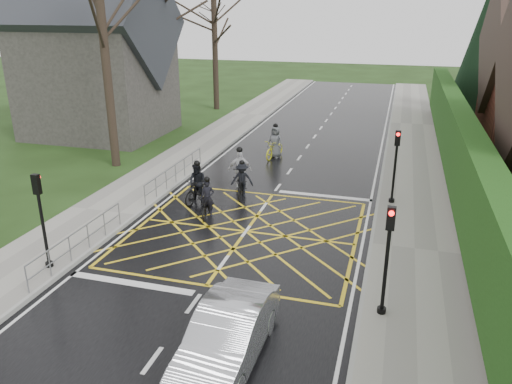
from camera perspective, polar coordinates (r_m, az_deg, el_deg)
The scene contains 21 objects.
ground at distance 18.58m, azimuth -1.16°, elevation -4.54°, with size 120.00×120.00×0.00m, color black.
road at distance 18.58m, azimuth -1.16°, elevation -4.53°, with size 9.00×80.00×0.01m, color black.
sidewalk_right at distance 17.89m, azimuth 17.65°, elevation -6.36°, with size 3.00×80.00×0.15m, color gray.
sidewalk_left at distance 20.99m, azimuth -17.03°, elevation -2.24°, with size 3.00×80.00×0.15m, color gray.
stone_wall at distance 23.48m, azimuth 21.84°, elevation 0.29°, with size 0.50×38.00×0.70m, color slate.
hedge at distance 22.98m, azimuth 22.41°, elevation 4.39°, with size 0.90×38.00×2.80m, color #173B10.
conifer at distance 42.56m, azimuth 24.64°, elevation 14.82°, with size 4.60×4.60×10.00m.
church at distance 33.79m, azimuth -17.91°, elevation 14.54°, with size 8.80×7.80×11.00m.
tree_near at distance 26.16m, azimuth -17.39°, elevation 19.72°, with size 9.24×9.24×11.44m.
tree_far at distance 40.69m, azimuth -4.81°, elevation 19.44°, with size 8.40×8.40×10.40m.
railing_south at distance 17.37m, azimuth -19.62°, elevation -4.83°, with size 0.05×5.04×1.03m.
railing_north at distance 23.38m, azimuth -9.20°, elevation 2.59°, with size 0.05×6.04×1.03m.
traffic_light_ne at distance 21.20m, azimuth 15.58°, elevation 2.70°, with size 0.24×0.31×3.21m.
traffic_light_se at distance 13.39m, azimuth 14.68°, elevation -7.80°, with size 0.24×0.31×3.21m.
traffic_light_sw at distance 16.58m, azimuth -23.19°, elevation -3.21°, with size 0.24×0.31×3.21m.
cyclist_rear at distance 19.84m, azimuth -5.61°, elevation -1.31°, with size 0.89×1.75×1.63m.
cyclist_back at distance 21.21m, azimuth -6.71°, elevation 0.60°, with size 0.93×1.91×1.85m.
cyclist_mid at distance 21.79m, azimuth -1.64°, elevation 1.01°, with size 1.06×1.77×1.65m.
cyclist_front at distance 22.63m, azimuth -1.92°, elevation 2.10°, with size 1.21×2.05×1.98m.
cyclist_lead at distance 27.48m, azimuth 2.18°, elevation 5.27°, with size 1.06×2.07×1.92m.
car at distance 12.04m, azimuth -3.30°, elevation -16.05°, with size 1.47×4.21×1.39m, color #AFB0B6.
Camera 1 is at (5.02, -16.08, 7.84)m, focal length 35.00 mm.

